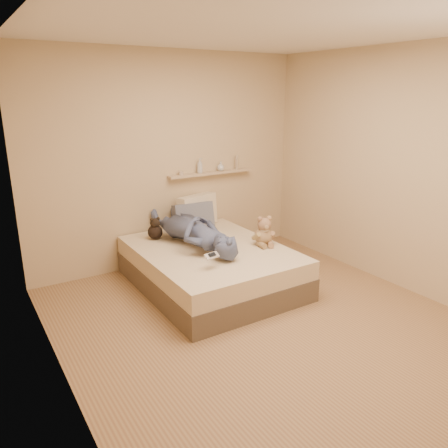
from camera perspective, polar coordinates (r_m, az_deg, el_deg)
room at (r=3.87m, az=5.16°, el=4.73°), size 3.80×3.80×3.80m
bed at (r=4.93m, az=-1.74°, el=-5.62°), size 1.50×1.90×0.45m
game_console at (r=4.25m, az=-1.60°, el=-4.14°), size 0.16×0.09×0.05m
teddy_bear at (r=4.91m, az=5.25°, el=-1.20°), size 0.27×0.28×0.34m
dark_plush at (r=5.16m, az=-8.98°, el=-0.75°), size 0.17×0.17×0.27m
pillow_cream at (r=5.62m, az=-3.50°, el=1.77°), size 0.58×0.32×0.41m
pillow_grey at (r=5.45m, az=-4.01°, el=0.95°), size 0.52×0.26×0.36m
person at (r=4.91m, az=-4.03°, el=-0.77°), size 0.61×1.49×0.35m
wall_shelf at (r=5.71m, az=-1.71°, el=6.67°), size 1.20×0.12×0.03m
shelf_bottles at (r=5.70m, az=-1.57°, el=7.58°), size 0.88×0.10×0.19m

